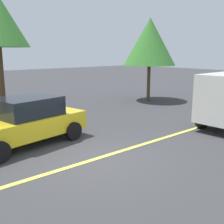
# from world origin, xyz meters

# --- Properties ---
(ground_plane) EXTENTS (80.00, 80.00, 0.00)m
(ground_plane) POSITION_xyz_m (0.00, 0.00, 0.00)
(ground_plane) COLOR #38383A
(lane_marking_centre) EXTENTS (28.00, 0.16, 0.01)m
(lane_marking_centre) POSITION_xyz_m (3.00, 0.00, 0.01)
(lane_marking_centre) COLOR #E0D14C
(car_yellow_far_lane) EXTENTS (4.28, 2.51, 1.57)m
(car_yellow_far_lane) POSITION_xyz_m (-0.88, 2.60, 0.79)
(car_yellow_far_lane) COLOR gold
(car_yellow_far_lane) RESTS_ON ground_plane
(tree_left_verge) EXTENTS (3.17, 3.17, 5.02)m
(tree_left_verge) POSITION_xyz_m (8.58, 5.70, 3.60)
(tree_left_verge) COLOR #513823
(tree_left_verge) RESTS_ON ground_plane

